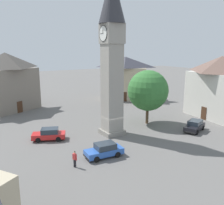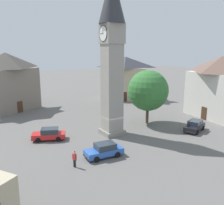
{
  "view_description": "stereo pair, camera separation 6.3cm",
  "coord_description": "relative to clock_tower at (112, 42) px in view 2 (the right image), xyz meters",
  "views": [
    {
      "loc": [
        -27.25,
        16.32,
        11.42
      ],
      "look_at": [
        0.0,
        0.0,
        4.39
      ],
      "focal_mm": 39.2,
      "sensor_mm": 36.0,
      "label": 1
    },
    {
      "loc": [
        -27.28,
        16.27,
        11.42
      ],
      "look_at": [
        0.0,
        0.0,
        4.39
      ],
      "focal_mm": 39.2,
      "sensor_mm": 36.0,
      "label": 2
    }
  ],
  "objects": [
    {
      "name": "building_corner_back",
      "position": [
        21.17,
        9.88,
        -6.81
      ],
      "size": [
        10.37,
        12.11,
        10.72
      ],
      "color": "slate",
      "rests_on": "ground"
    },
    {
      "name": "building_hall_far",
      "position": [
        18.72,
        -14.74,
        -7.36
      ],
      "size": [
        10.39,
        11.09,
        9.64
      ],
      "color": "tan",
      "rests_on": "ground"
    },
    {
      "name": "pedestrian",
      "position": [
        -6.41,
        8.1,
        -11.26
      ],
      "size": [
        0.51,
        0.35,
        1.69
      ],
      "color": "black",
      "rests_on": "ground"
    },
    {
      "name": "tree",
      "position": [
        1.29,
        -7.13,
        -7.08
      ],
      "size": [
        6.18,
        6.18,
        8.29
      ],
      "color": "brown",
      "rests_on": "ground"
    },
    {
      "name": "ground_plane",
      "position": [
        -0.0,
        -0.0,
        -12.27
      ],
      "size": [
        200.0,
        200.0,
        0.0
      ],
      "primitive_type": "plane",
      "color": "#605E5B"
    },
    {
      "name": "car_red_corner",
      "position": [
        2.16,
        8.06,
        -11.51
      ],
      "size": [
        3.15,
        4.46,
        1.53
      ],
      "color": "red",
      "rests_on": "ground"
    },
    {
      "name": "car_blue_kerb",
      "position": [
        -5.82,
        4.45,
        -11.51
      ],
      "size": [
        2.0,
        4.22,
        1.53
      ],
      "color": "#2D5BB7",
      "rests_on": "ground"
    },
    {
      "name": "building_terrace_right",
      "position": [
        -2.09,
        -19.49,
        -7.04
      ],
      "size": [
        11.05,
        7.4,
        10.26
      ],
      "color": "beige",
      "rests_on": "ground"
    },
    {
      "name": "car_silver_kerb",
      "position": [
        -4.98,
        -10.63,
        -11.51
      ],
      "size": [
        3.08,
        4.46,
        1.53
      ],
      "color": "black",
      "rests_on": "ground"
    },
    {
      "name": "clock_tower",
      "position": [
        0.0,
        0.0,
        0.0
      ],
      "size": [
        3.38,
        3.38,
        20.96
      ],
      "color": "gray",
      "rests_on": "ground"
    }
  ]
}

